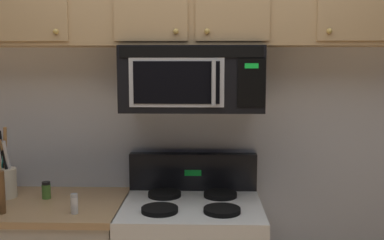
{
  "coord_description": "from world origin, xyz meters",
  "views": [
    {
      "loc": [
        0.07,
        -1.99,
        1.67
      ],
      "look_at": [
        0.0,
        0.49,
        1.35
      ],
      "focal_mm": 42.97,
      "sensor_mm": 36.0,
      "label": 1
    }
  ],
  "objects_px": {
    "over_range_microwave": "(192,78)",
    "spice_jar": "(46,190)",
    "pepper_mill": "(0,192)",
    "utensil_crock_cream": "(4,179)",
    "salt_shaker": "(74,204)"
  },
  "relations": [
    {
      "from": "over_range_microwave",
      "to": "spice_jar",
      "type": "height_order",
      "value": "over_range_microwave"
    },
    {
      "from": "spice_jar",
      "to": "pepper_mill",
      "type": "bearing_deg",
      "value": -118.89
    },
    {
      "from": "utensil_crock_cream",
      "to": "over_range_microwave",
      "type": "bearing_deg",
      "value": 1.59
    },
    {
      "from": "pepper_mill",
      "to": "utensil_crock_cream",
      "type": "bearing_deg",
      "value": 109.94
    },
    {
      "from": "utensil_crock_cream",
      "to": "salt_shaker",
      "type": "relative_size",
      "value": 3.93
    },
    {
      "from": "over_range_microwave",
      "to": "salt_shaker",
      "type": "height_order",
      "value": "over_range_microwave"
    },
    {
      "from": "over_range_microwave",
      "to": "spice_jar",
      "type": "relative_size",
      "value": 7.86
    },
    {
      "from": "pepper_mill",
      "to": "spice_jar",
      "type": "distance_m",
      "value": 0.3
    },
    {
      "from": "over_range_microwave",
      "to": "salt_shaker",
      "type": "xyz_separation_m",
      "value": [
        -0.59,
        -0.3,
        -0.62
      ]
    },
    {
      "from": "over_range_microwave",
      "to": "pepper_mill",
      "type": "bearing_deg",
      "value": -162.43
    },
    {
      "from": "utensil_crock_cream",
      "to": "salt_shaker",
      "type": "xyz_separation_m",
      "value": [
        0.48,
        -0.27,
        -0.06
      ]
    },
    {
      "from": "salt_shaker",
      "to": "pepper_mill",
      "type": "xyz_separation_m",
      "value": [
        -0.37,
        -0.01,
        0.06
      ]
    },
    {
      "from": "salt_shaker",
      "to": "spice_jar",
      "type": "bearing_deg",
      "value": 132.49
    },
    {
      "from": "over_range_microwave",
      "to": "utensil_crock_cream",
      "type": "xyz_separation_m",
      "value": [
        -1.06,
        -0.03,
        -0.57
      ]
    },
    {
      "from": "pepper_mill",
      "to": "spice_jar",
      "type": "height_order",
      "value": "pepper_mill"
    }
  ]
}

